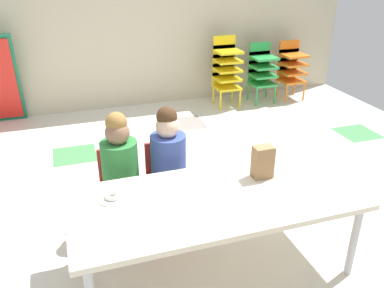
# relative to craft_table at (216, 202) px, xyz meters

# --- Properties ---
(ground_plane) EXTENTS (6.10, 5.42, 0.02)m
(ground_plane) POSITION_rel_craft_table_xyz_m (0.12, 0.63, -0.51)
(ground_plane) COLOR silver
(back_wall) EXTENTS (6.10, 0.10, 2.53)m
(back_wall) POSITION_rel_craft_table_xyz_m (0.12, 3.34, 0.76)
(back_wall) COLOR beige
(back_wall) RESTS_ON ground_plane
(craft_table) EXTENTS (1.77, 0.79, 0.55)m
(craft_table) POSITION_rel_craft_table_xyz_m (0.00, 0.00, 0.00)
(craft_table) COLOR beige
(craft_table) RESTS_ON ground_plane
(seated_child_near_camera) EXTENTS (0.34, 0.34, 0.92)m
(seated_child_near_camera) POSITION_rel_craft_table_xyz_m (-0.49, 0.62, 0.05)
(seated_child_near_camera) COLOR red
(seated_child_near_camera) RESTS_ON ground_plane
(seated_child_middle_seat) EXTENTS (0.32, 0.31, 0.92)m
(seated_child_middle_seat) POSITION_rel_craft_table_xyz_m (-0.13, 0.62, 0.05)
(seated_child_middle_seat) COLOR red
(seated_child_middle_seat) RESTS_ON ground_plane
(kid_chair_yellow_stack) EXTENTS (0.32, 0.30, 0.92)m
(kid_chair_yellow_stack) POSITION_rel_craft_table_xyz_m (1.29, 2.91, 0.01)
(kid_chair_yellow_stack) COLOR yellow
(kid_chair_yellow_stack) RESTS_ON ground_plane
(kid_chair_green_stack) EXTENTS (0.32, 0.30, 0.80)m
(kid_chair_green_stack) POSITION_rel_craft_table_xyz_m (1.81, 2.91, -0.05)
(kid_chair_green_stack) COLOR green
(kid_chair_green_stack) RESTS_ON ground_plane
(kid_chair_orange_stack) EXTENTS (0.32, 0.30, 0.80)m
(kid_chair_orange_stack) POSITION_rel_craft_table_xyz_m (2.27, 2.91, -0.05)
(kid_chair_orange_stack) COLOR orange
(kid_chair_orange_stack) RESTS_ON ground_plane
(paper_bag_brown) EXTENTS (0.13, 0.09, 0.22)m
(paper_bag_brown) POSITION_rel_craft_table_xyz_m (0.38, 0.13, 0.15)
(paper_bag_brown) COLOR #9E754C
(paper_bag_brown) RESTS_ON craft_table
(paper_plate_near_edge) EXTENTS (0.18, 0.18, 0.01)m
(paper_plate_near_edge) POSITION_rel_craft_table_xyz_m (-0.60, 0.17, 0.05)
(paper_plate_near_edge) COLOR white
(paper_plate_near_edge) RESTS_ON craft_table
(donut_powdered_on_plate) EXTENTS (0.10, 0.10, 0.03)m
(donut_powdered_on_plate) POSITION_rel_craft_table_xyz_m (-0.60, 0.17, 0.07)
(donut_powdered_on_plate) COLOR white
(donut_powdered_on_plate) RESTS_ON craft_table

